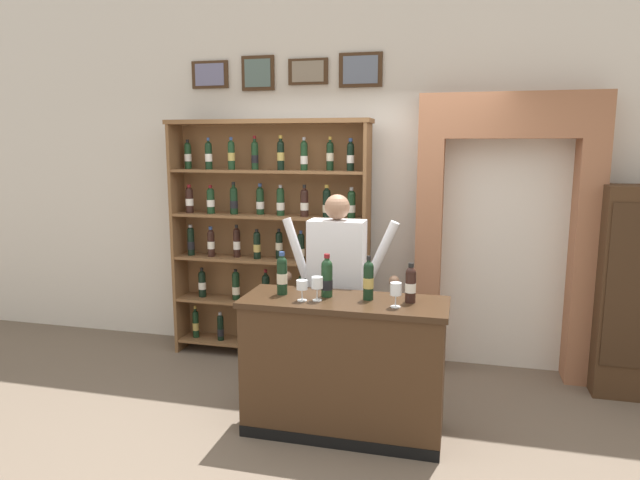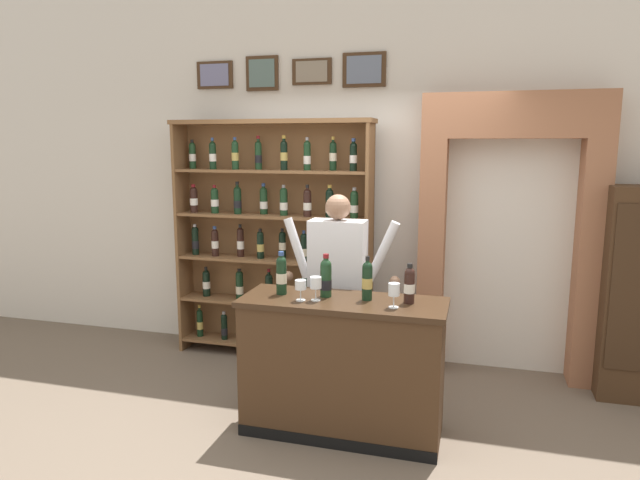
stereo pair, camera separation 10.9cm
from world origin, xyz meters
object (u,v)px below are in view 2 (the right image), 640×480
Objects in this scene: shopkeeper at (338,274)px; wine_glass_center at (394,290)px; tasting_bottle_super_tuscan at (281,274)px; tasting_bottle_rosso at (367,280)px; wine_shelf at (273,234)px; tasting_counter at (342,367)px; wine_glass_spare at (316,283)px; wine_glass_left at (301,286)px; tasting_bottle_chianti at (326,277)px; tasting_bottle_riserva at (409,284)px.

shopkeeper is 9.99× the size of wine_glass_center.
shopkeeper is at bearing 60.44° from tasting_bottle_super_tuscan.
tasting_bottle_rosso is 1.86× the size of wine_glass_center.
wine_shelf reaches higher than shopkeeper.
tasting_counter is 0.71m from wine_glass_center.
wine_glass_spare is (0.28, -0.10, -0.03)m from tasting_bottle_super_tuscan.
wine_glass_left reaches higher than tasting_counter.
wine_shelf is at bearing 117.35° from wine_glass_left.
wine_glass_center is at bearing -16.17° from tasting_bottle_chianti.
tasting_bottle_rosso is (0.29, -0.01, 0.00)m from tasting_bottle_chianti.
wine_shelf is at bearing 139.43° from tasting_bottle_riserva.
tasting_bottle_super_tuscan reaches higher than wine_glass_left.
tasting_bottle_rosso reaches higher than wine_glass_center.
wine_glass_center is at bearing -8.48° from tasting_bottle_super_tuscan.
tasting_bottle_riserva is 0.63m from wine_glass_spare.
wine_glass_center is at bearing -14.67° from tasting_counter.
tasting_bottle_riserva is 1.88× the size of wine_glass_left.
tasting_bottle_riserva reaches higher than wine_glass_center.
wine_shelf is at bearing 127.74° from tasting_counter.
wine_glass_left is at bearing -168.55° from tasting_bottle_riserva.
tasting_bottle_chianti is 0.99× the size of tasting_bottle_rosso.
tasting_bottle_riserva is at bearing 11.45° from wine_glass_left.
wine_glass_spare reaches higher than tasting_counter.
tasting_bottle_chianti is 0.58m from tasting_bottle_riserva.
wine_glass_left is at bearing -179.47° from wine_glass_center.
tasting_bottle_super_tuscan is (-0.46, 0.03, 0.63)m from tasting_counter.
tasting_bottle_riserva reaches higher than tasting_counter.
wine_shelf reaches higher than tasting_bottle_super_tuscan.
shopkeeper is 11.41× the size of wine_glass_left.
tasting_bottle_rosso is 2.12× the size of wine_glass_left.
wine_glass_spare is at bearing -169.38° from tasting_bottle_riserva.
shopkeeper is (-0.17, 0.53, 0.54)m from tasting_counter.
wine_glass_center is at bearing -49.63° from shopkeeper.
wine_glass_center is (0.50, -0.14, -0.02)m from tasting_bottle_chianti.
tasting_bottle_riserva is (1.42, -1.22, -0.09)m from wine_shelf.
tasting_bottle_chianti is 2.10× the size of wine_glass_left.
wine_glass_center is at bearing -2.49° from wine_glass_spare.
tasting_bottle_super_tuscan reaches higher than tasting_bottle_riserva.
tasting_bottle_chianti is at bearing -55.22° from wine_shelf.
tasting_bottle_rosso reaches higher than tasting_counter.
wine_shelf reaches higher than tasting_bottle_riserva.
tasting_bottle_super_tuscan is 1.85× the size of wine_glass_spare.
wine_glass_left is at bearing -132.53° from tasting_bottle_chianti.
tasting_bottle_chianti is 0.13m from wine_glass_spare.
wine_shelf reaches higher than tasting_counter.
tasting_bottle_riserva is 0.16m from wine_glass_center.
tasting_bottle_chianti is 1.12× the size of tasting_bottle_riserva.
tasting_bottle_riserva is (0.90, 0.02, -0.02)m from tasting_bottle_super_tuscan.
tasting_bottle_rosso is at bearing 14.56° from tasting_counter.
tasting_bottle_chianti is at bearing 163.83° from wine_glass_center.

